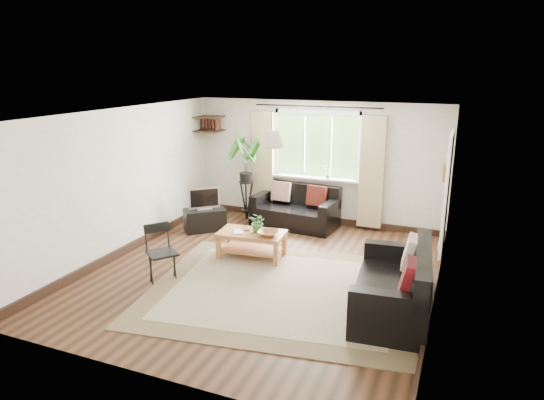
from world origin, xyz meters
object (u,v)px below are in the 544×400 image
at_px(sofa_back, 295,208).
at_px(coffee_table, 252,245).
at_px(folding_chair, 162,254).
at_px(sofa_right, 392,282).
at_px(palm_stand, 246,178).
at_px(tv_stand, 205,220).

relative_size(sofa_back, coffee_table, 1.51).
height_order(sofa_back, folding_chair, folding_chair).
distance_m(sofa_right, palm_stand, 4.43).
relative_size(tv_stand, palm_stand, 0.45).
xyz_separation_m(sofa_right, palm_stand, (-3.36, 2.85, 0.44)).
xyz_separation_m(coffee_table, palm_stand, (-0.96, 1.84, 0.63)).
bearing_deg(sofa_back, tv_stand, -145.20).
bearing_deg(folding_chair, sofa_right, -46.66).
bearing_deg(tv_stand, sofa_right, -68.22).
xyz_separation_m(sofa_right, tv_stand, (-3.80, 1.92, -0.21)).
height_order(sofa_right, palm_stand, palm_stand).
bearing_deg(palm_stand, tv_stand, -115.39).
bearing_deg(folding_chair, sofa_back, 20.87).
bearing_deg(sofa_right, folding_chair, -89.78).
height_order(sofa_back, tv_stand, sofa_back).
relative_size(coffee_table, palm_stand, 0.63).
bearing_deg(palm_stand, coffee_table, -62.57).
height_order(coffee_table, folding_chair, folding_chair).
relative_size(sofa_back, sofa_right, 0.92).
bearing_deg(folding_chair, tv_stand, 52.36).
relative_size(sofa_right, folding_chair, 2.13).
distance_m(sofa_back, folding_chair, 3.22).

